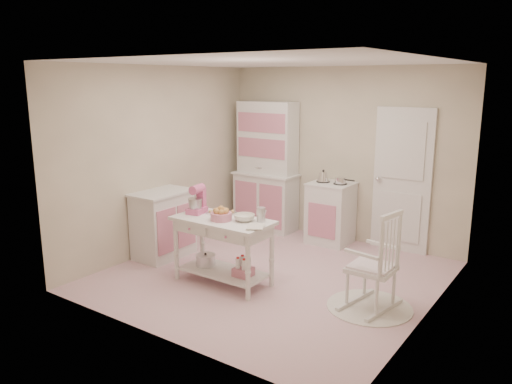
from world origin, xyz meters
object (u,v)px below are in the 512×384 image
base_cabinet (163,224)px  stand_mixer (197,200)px  hutch (266,166)px  rocking_chair (372,259)px  work_table (223,251)px  stove (331,213)px  bread_basket (221,216)px

base_cabinet → stand_mixer: 1.01m
base_cabinet → hutch: bearing=77.7°
rocking_chair → work_table: 1.77m
stove → base_cabinet: bearing=-130.9°
stand_mixer → hutch: bearing=91.6°
base_cabinet → work_table: bearing=-11.8°
stove → work_table: size_ratio=0.77×
base_cabinet → bread_basket: (1.28, -0.31, 0.39)m
base_cabinet → bread_basket: size_ratio=3.68×
rocking_chair → stand_mixer: size_ratio=3.24×
stove → bread_basket: bearing=-98.8°
base_cabinet → stand_mixer: size_ratio=2.71×
base_cabinet → work_table: size_ratio=0.77×
stove → base_cabinet: same height
bread_basket → work_table: bearing=111.8°
work_table → bread_basket: (0.02, -0.05, 0.45)m
hutch → bread_basket: bearing=-68.8°
hutch → work_table: size_ratio=1.73×
stove → rocking_chair: (1.36, -1.76, 0.09)m
base_cabinet → stove: bearing=49.1°
work_table → stand_mixer: (-0.42, 0.02, 0.57)m
stove → work_table: bearing=-99.5°
work_table → bread_basket: 0.45m
rocking_chair → hutch: bearing=154.7°
rocking_chair → bread_basket: 1.78m
hutch → work_table: 2.42m
work_table → rocking_chair: bearing=12.0°
hutch → stand_mixer: bearing=-78.9°
hutch → base_cabinet: (-0.42, -1.91, -0.58)m
stove → stand_mixer: stand_mixer is taller
hutch → bread_basket: 2.40m
rocking_chair → work_table: rocking_chair is taller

